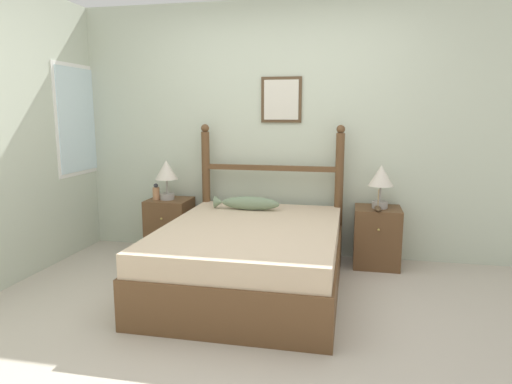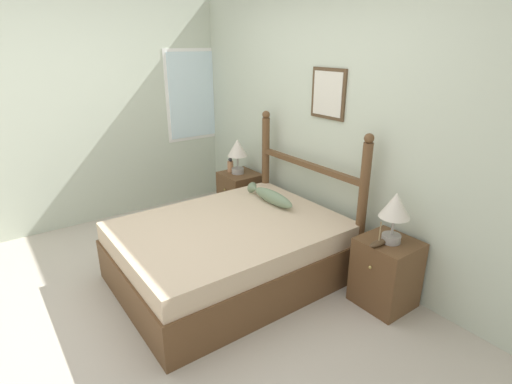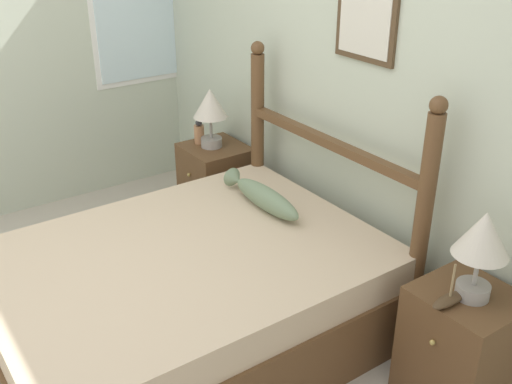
{
  "view_description": "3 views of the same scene",
  "coord_description": "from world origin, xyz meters",
  "views": [
    {
      "loc": [
        0.71,
        -2.9,
        1.46
      ],
      "look_at": [
        -0.12,
        1.05,
        0.75
      ],
      "focal_mm": 32.0,
      "sensor_mm": 36.0,
      "label": 1
    },
    {
      "loc": [
        2.6,
        -1.01,
        2.03
      ],
      "look_at": [
        -0.17,
        1.01,
        0.73
      ],
      "focal_mm": 28.0,
      "sensor_mm": 36.0,
      "label": 2
    },
    {
      "loc": [
        2.18,
        -0.5,
        2.09
      ],
      "look_at": [
        -0.03,
        1.04,
        0.78
      ],
      "focal_mm": 42.0,
      "sensor_mm": 36.0,
      "label": 3
    }
  ],
  "objects": [
    {
      "name": "table_lamp_right",
      "position": [
        0.98,
        1.46,
        0.85
      ],
      "size": [
        0.23,
        0.23,
        0.41
      ],
      "color": "gray",
      "rests_on": "nightstand_right"
    },
    {
      "name": "headboard",
      "position": [
        -0.08,
        1.57,
        0.72
      ],
      "size": [
        1.44,
        0.08,
        1.34
      ],
      "color": "brown",
      "rests_on": "ground_plane"
    },
    {
      "name": "nightstand_right",
      "position": [
        0.97,
        1.47,
        0.28
      ],
      "size": [
        0.43,
        0.43,
        0.57
      ],
      "color": "brown",
      "rests_on": "ground_plane"
    },
    {
      "name": "wall_left",
      "position": [
        -2.13,
        0.03,
        1.28
      ],
      "size": [
        0.08,
        6.4,
        2.55
      ],
      "color": "beige",
      "rests_on": "ground_plane"
    },
    {
      "name": "nightstand_left",
      "position": [
        -1.14,
        1.47,
        0.28
      ],
      "size": [
        0.43,
        0.43,
        0.57
      ],
      "color": "brown",
      "rests_on": "ground_plane"
    },
    {
      "name": "fish_pillow",
      "position": [
        -0.25,
        1.24,
        0.61
      ],
      "size": [
        0.63,
        0.12,
        0.13
      ],
      "color": "gray",
      "rests_on": "bed"
    },
    {
      "name": "table_lamp_left",
      "position": [
        -1.15,
        1.45,
        0.85
      ],
      "size": [
        0.23,
        0.23,
        0.41
      ],
      "color": "gray",
      "rests_on": "nightstand_left"
    },
    {
      "name": "bottle",
      "position": [
        -1.26,
        1.42,
        0.64
      ],
      "size": [
        0.07,
        0.07,
        0.17
      ],
      "color": "tan",
      "rests_on": "nightstand_left"
    },
    {
      "name": "ground_plane",
      "position": [
        0.0,
        0.0,
        0.0
      ],
      "size": [
        16.0,
        16.0,
        0.0
      ],
      "primitive_type": "plane",
      "color": "#B7AD9E"
    },
    {
      "name": "wall_back",
      "position": [
        -0.0,
        1.73,
        1.28
      ],
      "size": [
        6.4,
        0.08,
        2.55
      ],
      "color": "beige",
      "rests_on": "ground_plane"
    },
    {
      "name": "model_boat",
      "position": [
        0.96,
        1.34,
        0.59
      ],
      "size": [
        0.06,
        0.2,
        0.2
      ],
      "color": "#4C3823",
      "rests_on": "nightstand_right"
    },
    {
      "name": "bed",
      "position": [
        -0.08,
        0.65,
        0.27
      ],
      "size": [
        1.44,
        1.91,
        0.54
      ],
      "color": "brown",
      "rests_on": "ground_plane"
    }
  ]
}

